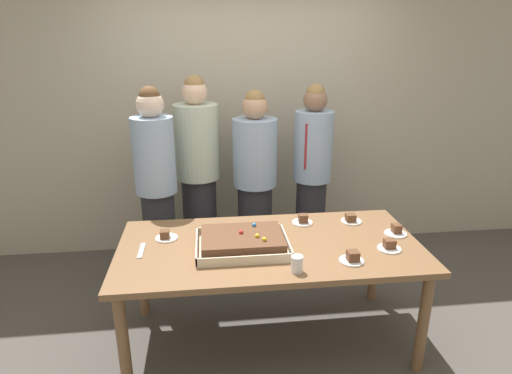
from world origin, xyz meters
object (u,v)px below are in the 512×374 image
(plated_slice_far_left, at_px, (303,220))
(plated_slice_center_front, at_px, (389,246))
(plated_slice_far_right, at_px, (396,231))
(plated_slice_near_left, at_px, (351,219))
(person_green_shirt_behind, at_px, (198,174))
(drink_cup_nearest, at_px, (297,264))
(person_serving_front, at_px, (255,182))
(plated_slice_near_right, at_px, (166,236))
(person_striped_tie_right, at_px, (312,175))
(cake_server_utensil, at_px, (141,251))
(person_far_right_suit, at_px, (157,188))
(plated_slice_center_back, at_px, (352,258))
(party_table, at_px, (270,255))
(sheet_cake, at_px, (242,242))

(plated_slice_far_left, relative_size, plated_slice_center_front, 1.00)
(plated_slice_far_right, bearing_deg, plated_slice_center_front, -122.95)
(plated_slice_near_left, height_order, person_green_shirt_behind, person_green_shirt_behind)
(drink_cup_nearest, bearing_deg, person_serving_front, 93.41)
(plated_slice_near_right, bearing_deg, person_striped_tie_right, 36.33)
(plated_slice_far_left, relative_size, person_striped_tie_right, 0.09)
(plated_slice_far_right, relative_size, plated_slice_center_front, 1.00)
(plated_slice_far_right, relative_size, cake_server_utensil, 0.75)
(plated_slice_near_left, height_order, person_far_right_suit, person_far_right_suit)
(plated_slice_far_right, distance_m, plated_slice_center_back, 0.54)
(plated_slice_far_left, height_order, plated_slice_center_front, plated_slice_far_left)
(plated_slice_near_left, height_order, plated_slice_far_left, plated_slice_far_left)
(plated_slice_center_back, xyz_separation_m, person_striped_tie_right, (0.07, 1.35, 0.09))
(plated_slice_far_right, height_order, person_serving_front, person_serving_front)
(plated_slice_far_left, xyz_separation_m, drink_cup_nearest, (-0.18, -0.67, 0.03))
(person_far_right_suit, bearing_deg, plated_slice_near_left, 34.06)
(person_striped_tie_right, height_order, person_far_right_suit, person_far_right_suit)
(person_far_right_suit, bearing_deg, plated_slice_near_right, -25.73)
(person_serving_front, height_order, person_striped_tie_right, person_striped_tie_right)
(plated_slice_center_front, bearing_deg, person_striped_tie_right, 100.04)
(plated_slice_far_left, xyz_separation_m, cake_server_utensil, (-1.11, -0.31, -0.02))
(plated_slice_near_left, bearing_deg, person_striped_tie_right, 98.03)
(plated_slice_far_left, xyz_separation_m, person_green_shirt_behind, (-0.76, 0.82, 0.12))
(drink_cup_nearest, bearing_deg, person_far_right_suit, 127.35)
(party_table, relative_size, plated_slice_near_right, 13.20)
(person_striped_tie_right, bearing_deg, plated_slice_far_right, 52.65)
(plated_slice_near_right, relative_size, plated_slice_far_left, 1.00)
(plated_slice_center_back, bearing_deg, party_table, 148.06)
(party_table, xyz_separation_m, plated_slice_center_back, (0.46, -0.29, 0.10))
(drink_cup_nearest, xyz_separation_m, person_far_right_suit, (-0.90, 1.18, 0.09))
(plated_slice_near_right, bearing_deg, plated_slice_center_back, -21.32)
(plated_slice_near_right, relative_size, plated_slice_far_right, 1.00)
(cake_server_utensil, xyz_separation_m, person_green_shirt_behind, (0.36, 1.13, 0.14))
(plated_slice_near_right, relative_size, cake_server_utensil, 0.75)
(cake_server_utensil, height_order, person_serving_front, person_serving_front)
(party_table, xyz_separation_m, person_serving_front, (0.02, 1.04, 0.16))
(person_serving_front, distance_m, person_striped_tie_right, 0.52)
(person_striped_tie_right, relative_size, person_far_right_suit, 0.99)
(plated_slice_center_front, distance_m, cake_server_utensil, 1.58)
(party_table, relative_size, sheet_cake, 3.36)
(cake_server_utensil, xyz_separation_m, person_striped_tie_right, (1.36, 1.06, 0.11))
(plated_slice_near_left, relative_size, cake_server_utensil, 0.75)
(person_serving_front, bearing_deg, plated_slice_center_front, 42.26)
(cake_server_utensil, height_order, person_far_right_suit, person_far_right_suit)
(party_table, xyz_separation_m, plated_slice_far_left, (0.29, 0.31, 0.10))
(sheet_cake, bearing_deg, plated_slice_near_left, 21.29)
(plated_slice_center_back, xyz_separation_m, drink_cup_nearest, (-0.36, -0.08, 0.03))
(drink_cup_nearest, distance_m, person_far_right_suit, 1.49)
(plated_slice_near_right, xyz_separation_m, drink_cup_nearest, (0.79, -0.52, 0.03))
(plated_slice_far_right, xyz_separation_m, cake_server_utensil, (-1.71, -0.05, -0.02))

